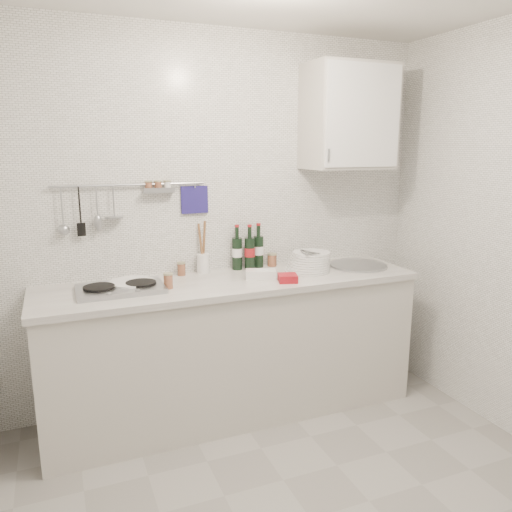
{
  "coord_description": "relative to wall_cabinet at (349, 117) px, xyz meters",
  "views": [
    {
      "loc": [
        -1.02,
        -1.82,
        1.76
      ],
      "look_at": [
        0.08,
        0.9,
        1.11
      ],
      "focal_mm": 35.0,
      "sensor_mm": 36.0,
      "label": 1
    }
  ],
  "objects": [
    {
      "name": "back_wall",
      "position": [
        -0.9,
        0.18,
        -0.7
      ],
      "size": [
        3.0,
        0.02,
        2.5
      ],
      "primitive_type": "cube",
      "color": "silver",
      "rests_on": "floor"
    },
    {
      "name": "counter",
      "position": [
        -0.89,
        -0.12,
        -1.52
      ],
      "size": [
        2.44,
        0.64,
        0.96
      ],
      "color": "#BBB6AD",
      "rests_on": "floor"
    },
    {
      "name": "wall_rail",
      "position": [
        -1.5,
        0.15,
        -0.52
      ],
      "size": [
        0.98,
        0.09,
        0.34
      ],
      "color": "#93969B",
      "rests_on": "back_wall"
    },
    {
      "name": "wall_cabinet",
      "position": [
        0.0,
        0.0,
        0.0
      ],
      "size": [
        0.6,
        0.38,
        0.7
      ],
      "color": "#BBB6AD",
      "rests_on": "back_wall"
    },
    {
      "name": "plate_stack_hob",
      "position": [
        -1.53,
        -0.07,
        -1.01
      ],
      "size": [
        0.29,
        0.28,
        0.04
      ],
      "rotation": [
        0.0,
        0.0,
        -0.06
      ],
      "color": "#4656A0",
      "rests_on": "counter"
    },
    {
      "name": "plate_stack_sink",
      "position": [
        -0.34,
        -0.1,
        -0.97
      ],
      "size": [
        0.33,
        0.32,
        0.13
      ],
      "rotation": [
        0.0,
        0.0,
        0.12
      ],
      "color": "white",
      "rests_on": "counter"
    },
    {
      "name": "wine_bottles",
      "position": [
        -0.7,
        0.12,
        -0.87
      ],
      "size": [
        0.24,
        0.11,
        0.31
      ],
      "rotation": [
        0.0,
        0.0,
        0.05
      ],
      "color": "black",
      "rests_on": "counter"
    },
    {
      "name": "butter_dish",
      "position": [
        -0.72,
        -0.17,
        -1.0
      ],
      "size": [
        0.21,
        0.16,
        0.06
      ],
      "primitive_type": "cube",
      "rotation": [
        0.0,
        0.0,
        -0.36
      ],
      "color": "white",
      "rests_on": "counter"
    },
    {
      "name": "strawberry_punnet",
      "position": [
        -0.6,
        -0.3,
        -1.01
      ],
      "size": [
        0.14,
        0.14,
        0.05
      ],
      "primitive_type": "cube",
      "rotation": [
        0.0,
        0.0,
        -0.29
      ],
      "color": "#B01321",
      "rests_on": "counter"
    },
    {
      "name": "utensil_crock",
      "position": [
        -1.02,
        0.13,
        -0.95
      ],
      "size": [
        0.09,
        0.09,
        0.35
      ],
      "rotation": [
        0.0,
        0.0,
        0.1
      ],
      "color": "white",
      "rests_on": "counter"
    },
    {
      "name": "jar_a",
      "position": [
        -1.18,
        0.11,
        -0.99
      ],
      "size": [
        0.06,
        0.06,
        0.09
      ],
      "rotation": [
        0.0,
        0.0,
        0.43
      ],
      "color": "brown",
      "rests_on": "counter"
    },
    {
      "name": "jar_b",
      "position": [
        -0.52,
        0.12,
        -0.98
      ],
      "size": [
        0.07,
        0.07,
        0.09
      ],
      "rotation": [
        0.0,
        0.0,
        -0.12
      ],
      "color": "brown",
      "rests_on": "counter"
    },
    {
      "name": "jar_c",
      "position": [
        -0.34,
        -0.0,
        -0.99
      ],
      "size": [
        0.06,
        0.06,
        0.08
      ],
      "rotation": [
        0.0,
        0.0,
        -0.22
      ],
      "color": "brown",
      "rests_on": "counter"
    },
    {
      "name": "jar_d",
      "position": [
        -1.33,
        -0.17,
        -0.98
      ],
      "size": [
        0.06,
        0.06,
        0.09
      ],
      "rotation": [
        0.0,
        0.0,
        0.34
      ],
      "color": "brown",
      "rests_on": "counter"
    }
  ]
}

